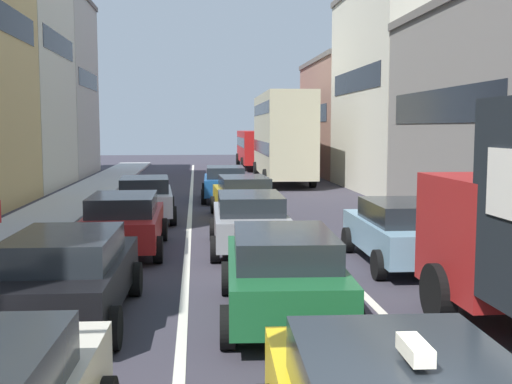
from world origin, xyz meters
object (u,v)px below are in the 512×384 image
Objects in this scene: sedan_centre_lane_fifth at (225,182)px; sedan_right_lane_behind_truck at (402,231)px; coupe_centre_lane_fourth at (243,196)px; sedan_left_lane_fourth at (145,197)px; wagon_left_lane_second at (68,274)px; hatchback_centre_lane_third at (250,220)px; sedan_left_lane_third at (124,221)px; bus_far_queue_secondary at (256,146)px; sedan_centre_lane_second at (283,271)px; bus_mid_queue_primary at (282,134)px.

sedan_centre_lane_fifth and sedan_right_lane_behind_truck have the same top height.
sedan_centre_lane_fifth is (-0.37, 5.64, 0.00)m from coupe_centre_lane_fourth.
sedan_left_lane_fourth is at bearing 152.96° from sedan_centre_lane_fifth.
hatchback_centre_lane_third is at bearing -30.62° from wagon_left_lane_second.
bus_far_queue_secondary reaches higher than sedan_left_lane_third.
bus_mid_queue_primary is at bearing -5.06° from sedan_centre_lane_second.
sedan_centre_lane_fifth is (-0.11, 11.31, 0.00)m from hatchback_centre_lane_third.
coupe_centre_lane_fourth is 8.29m from sedan_right_lane_behind_truck.
sedan_centre_lane_second is 1.00× the size of coupe_centre_lane_fourth.
coupe_centre_lane_fourth is at bearing -32.45° from sedan_left_lane_third.
sedan_centre_lane_fifth is at bearing -31.75° from sedan_left_lane_fourth.
sedan_left_lane_third and sedan_right_lane_behind_truck have the same top height.
bus_far_queue_secondary reaches higher than sedan_centre_lane_fifth.
bus_far_queue_secondary reaches higher than wagon_left_lane_second.
sedan_centre_lane_second is at bearing -91.85° from wagon_left_lane_second.
sedan_right_lane_behind_truck is at bearing -179.49° from bus_mid_queue_primary.
sedan_centre_lane_fifth is (3.02, 5.62, 0.00)m from sedan_left_lane_fourth.
sedan_left_lane_third is (-3.21, 0.10, 0.00)m from hatchback_centre_lane_third.
sedan_centre_lane_second is 5.83m from hatchback_centre_lane_third.
sedan_left_lane_third is (0.27, 5.76, 0.00)m from wagon_left_lane_second.
coupe_centre_lane_fourth is 0.42× the size of bus_far_queue_secondary.
wagon_left_lane_second and hatchback_centre_lane_third have the same top height.
sedan_centre_lane_second is 38.90m from bus_far_queue_secondary.
sedan_right_lane_behind_truck is at bearing -108.25° from sedan_left_lane_third.
sedan_left_lane_third is at bearing 169.59° from bus_far_queue_secondary.
coupe_centre_lane_fourth is at bearing 167.91° from bus_mid_queue_primary.
bus_far_queue_secondary is at bearing 1.17° from sedan_right_lane_behind_truck.
hatchback_centre_lane_third is at bearing 174.58° from coupe_centre_lane_fourth.
coupe_centre_lane_fourth is 1.01× the size of sedan_centre_lane_fifth.
bus_far_queue_secondary reaches higher than sedan_left_lane_fourth.
bus_mid_queue_primary is at bearing 0.52° from sedan_right_lane_behind_truck.
sedan_right_lane_behind_truck is at bearing -38.14° from sedan_centre_lane_second.
wagon_left_lane_second and sedan_centre_lane_fifth have the same top height.
bus_mid_queue_primary reaches higher than wagon_left_lane_second.
bus_mid_queue_primary is at bearing -19.52° from sedan_left_lane_third.
sedan_centre_lane_second is 1.01× the size of sedan_right_lane_behind_truck.
sedan_left_lane_fourth is at bearing 29.78° from hatchback_centre_lane_third.
sedan_left_lane_third is at bearing 145.35° from coupe_centre_lane_fourth.
sedan_right_lane_behind_truck is at bearing -160.73° from coupe_centre_lane_fourth.
wagon_left_lane_second is at bearing 159.01° from coupe_centre_lane_fourth.
sedan_right_lane_behind_truck is 34.94m from bus_far_queue_secondary.
sedan_centre_lane_fifth is at bearing 1.54° from hatchback_centre_lane_third.
bus_mid_queue_primary reaches higher than bus_far_queue_secondary.
sedan_centre_lane_fifth is 13.77m from sedan_right_lane_behind_truck.
coupe_centre_lane_fourth is (0.27, 5.68, 0.00)m from hatchback_centre_lane_third.
bus_mid_queue_primary is (3.71, 8.59, 2.03)m from sedan_centre_lane_fifth.
coupe_centre_lane_fourth is 14.76m from bus_mid_queue_primary.
sedan_left_lane_third is at bearing 175.68° from sedan_left_lane_fourth.
sedan_left_lane_third is 0.41× the size of bus_far_queue_secondary.
sedan_centre_lane_second is 1.00× the size of sedan_left_lane_fourth.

